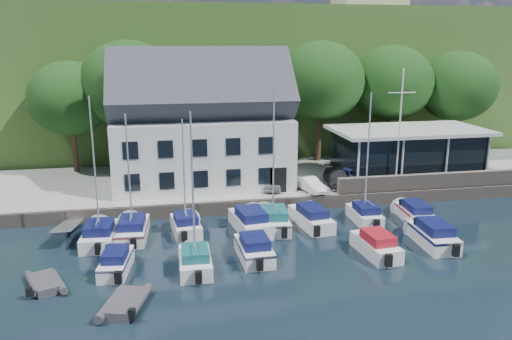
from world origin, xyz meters
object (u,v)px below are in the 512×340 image
at_px(boat_r1_4, 273,163).
at_px(boat_r1_7, 415,211).
at_px(boat_r1_6, 367,165).
at_px(boat_r2_3, 376,243).
at_px(boat_r1_3, 250,219).
at_px(boat_r2_0, 116,260).
at_px(boat_r1_2, 184,171).
at_px(boat_r1_0, 95,177).
at_px(dinghy_0, 46,282).
at_px(car_dgrey, 338,177).
at_px(boat_r1_5, 311,215).
at_px(car_white, 310,184).
at_px(harbor_building, 202,131).
at_px(club_pavilion, 407,151).
at_px(flagpole, 399,129).
at_px(dinghy_1, 125,302).
at_px(car_silver, 272,182).
at_px(boat_r2_2, 254,247).
at_px(boat_r1_1, 129,174).
at_px(boat_r2_1, 193,198).
at_px(boat_r2_4, 432,232).
at_px(car_blue, 354,176).

height_order(boat_r1_4, boat_r1_7, boat_r1_4).
distance_m(boat_r1_6, boat_r2_3, 6.63).
height_order(boat_r1_3, boat_r2_0, boat_r1_3).
bearing_deg(boat_r1_2, boat_r2_3, -33.06).
height_order(boat_r1_0, dinghy_0, boat_r1_0).
relative_size(car_dgrey, boat_r2_0, 0.89).
bearing_deg(boat_r1_5, car_white, 66.34).
height_order(harbor_building, club_pavilion, harbor_building).
xyz_separation_m(boat_r1_0, boat_r2_0, (1.32, -4.35, -3.70)).
bearing_deg(boat_r1_6, flagpole, 47.82).
relative_size(boat_r1_0, boat_r1_3, 1.36).
distance_m(boat_r1_0, boat_r1_5, 14.50).
height_order(boat_r1_6, dinghy_1, boat_r1_6).
height_order(car_silver, car_white, car_silver).
distance_m(car_silver, boat_r2_3, 12.02).
relative_size(harbor_building, car_dgrey, 3.22).
relative_size(boat_r1_3, boat_r2_3, 1.17).
height_order(boat_r1_3, boat_r1_5, boat_r1_3).
height_order(car_dgrey, boat_r1_5, car_dgrey).
xyz_separation_m(boat_r1_4, boat_r1_6, (6.67, 0.09, -0.46)).
bearing_deg(car_silver, harbor_building, 162.89).
bearing_deg(boat_r2_3, boat_r2_2, 168.98).
relative_size(club_pavilion, boat_r1_1, 1.54).
bearing_deg(boat_r1_4, boat_r1_7, 4.20).
bearing_deg(boat_r1_3, boat_r1_4, -5.82).
bearing_deg(boat_r1_4, boat_r1_5, 7.07).
relative_size(boat_r2_1, boat_r2_4, 1.33).
distance_m(boat_r1_5, boat_r1_7, 7.60).
bearing_deg(club_pavilion, boat_r2_4, -110.21).
xyz_separation_m(boat_r1_1, boat_r2_3, (14.44, -5.52, -3.55)).
bearing_deg(dinghy_0, boat_r1_3, 3.50).
bearing_deg(boat_r1_7, boat_r2_3, -131.03).
distance_m(boat_r1_4, dinghy_1, 13.66).
bearing_deg(boat_r1_0, car_white, 22.41).
bearing_deg(car_dgrey, boat_r1_2, -147.27).
bearing_deg(dinghy_0, boat_r2_4, -19.53).
height_order(club_pavilion, boat_r2_4, club_pavilion).
bearing_deg(car_white, boat_r2_2, -138.02).
xyz_separation_m(car_blue, dinghy_1, (-17.55, -15.31, -1.31)).
bearing_deg(boat_r2_2, car_silver, 70.00).
bearing_deg(dinghy_1, boat_r1_0, 119.84).
bearing_deg(flagpole, club_pavilion, 52.58).
bearing_deg(car_white, boat_r1_4, -144.30).
xyz_separation_m(flagpole, dinghy_1, (-20.72, -14.12, -5.37)).
distance_m(boat_r1_1, boat_r1_5, 12.56).
xyz_separation_m(car_silver, car_white, (2.79, -1.09, -0.01)).
bearing_deg(boat_r2_2, boat_r1_5, 41.48).
height_order(boat_r1_7, boat_r2_1, boat_r2_1).
height_order(club_pavilion, dinghy_1, club_pavilion).
distance_m(boat_r1_1, boat_r1_7, 19.98).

